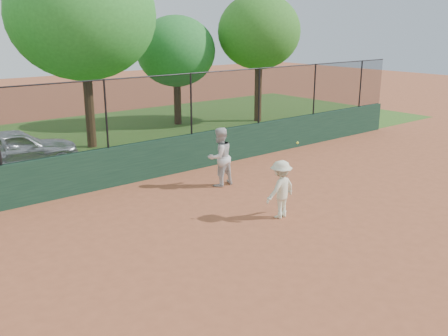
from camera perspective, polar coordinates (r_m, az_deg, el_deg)
ground at (r=10.96m, az=4.04°, el=-9.28°), size 80.00×80.00×0.00m
back_wall at (r=15.40m, az=-11.28°, el=0.39°), size 26.00×0.20×1.20m
grass_strip at (r=20.90m, az=-18.96°, el=2.27°), size 36.00×12.00×0.01m
parked_car at (r=17.97m, az=-22.83°, el=1.99°), size 4.24×2.09×1.39m
player_second at (r=14.85m, az=-0.50°, el=1.28°), size 0.90×0.72×1.77m
player_main at (r=12.51m, az=6.48°, el=-2.43°), size 1.01×0.65×1.95m
fence_assembly at (r=15.04m, az=-11.71°, el=6.38°), size 26.00×0.06×2.00m
tree_2 at (r=19.97m, az=-15.88°, el=16.44°), size 5.56×5.06×7.42m
tree_3 at (r=24.10m, az=-5.48°, el=13.11°), size 3.81×3.47×5.11m
tree_4 at (r=24.86m, az=4.05°, el=15.25°), size 4.15×3.77×6.14m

